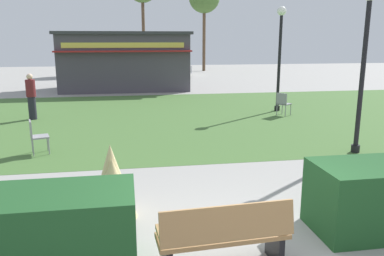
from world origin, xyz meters
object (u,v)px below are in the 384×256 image
at_px(lamppost_mid, 365,51).
at_px(parked_car_west_slot, 95,69).
at_px(park_bench, 224,236).
at_px(cafe_chair_center, 283,102).
at_px(food_kiosk, 125,61).
at_px(cafe_chair_west, 36,134).
at_px(parked_car_center_slot, 164,68).
at_px(lamppost_far, 280,46).
at_px(person_strolling, 31,96).

bearing_deg(lamppost_mid, parked_car_west_slot, 110.19).
xyz_separation_m(park_bench, cafe_chair_center, (4.78, 9.77, 0.05)).
xyz_separation_m(food_kiosk, cafe_chair_center, (6.00, -9.38, -1.14)).
height_order(food_kiosk, cafe_chair_west, food_kiosk).
height_order(cafe_chair_west, parked_car_center_slot, parked_car_center_slot).
relative_size(lamppost_mid, food_kiosk, 0.56).
relative_size(lamppost_mid, cafe_chair_west, 4.68).
height_order(lamppost_mid, lamppost_far, same).
height_order(person_strolling, parked_car_west_slot, person_strolling).
distance_m(lamppost_mid, parked_car_west_slot, 24.09).
distance_m(park_bench, parked_car_center_slot, 27.27).
distance_m(parked_car_west_slot, parked_car_center_slot, 5.40).
distance_m(lamppost_far, cafe_chair_center, 2.35).
relative_size(food_kiosk, parked_car_center_slot, 1.77).
relative_size(lamppost_far, person_strolling, 2.47).
distance_m(food_kiosk, person_strolling, 9.22).
bearing_deg(park_bench, lamppost_mid, 44.68).
distance_m(food_kiosk, cafe_chair_center, 11.20).
distance_m(lamppost_mid, cafe_chair_center, 5.51).
bearing_deg(lamppost_far, person_strolling, -178.78).
xyz_separation_m(park_bench, lamppost_far, (4.97, 10.82, 2.14)).
bearing_deg(lamppost_far, parked_car_center_slot, 100.86).
relative_size(cafe_chair_west, parked_car_west_slot, 0.21).
height_order(food_kiosk, person_strolling, food_kiosk).
height_order(lamppost_far, food_kiosk, lamppost_far).
bearing_deg(parked_car_west_slot, cafe_chair_west, -89.84).
distance_m(park_bench, cafe_chair_west, 6.86).
relative_size(lamppost_far, cafe_chair_west, 4.68).
height_order(lamppost_far, parked_car_center_slot, lamppost_far).
xyz_separation_m(cafe_chair_west, parked_car_west_slot, (-0.06, 21.31, 0.12)).
xyz_separation_m(person_strolling, parked_car_center_slot, (6.45, 16.59, -0.22)).
bearing_deg(parked_car_center_slot, parked_car_west_slot, -180.00).
relative_size(food_kiosk, cafe_chair_west, 8.41).
bearing_deg(cafe_chair_center, parked_car_west_slot, 115.56).
bearing_deg(food_kiosk, lamppost_mid, -67.68).
bearing_deg(park_bench, parked_car_center_slot, 86.15).
relative_size(person_strolling, parked_car_west_slot, 0.40).
relative_size(lamppost_mid, parked_car_west_slot, 0.98).
height_order(park_bench, parked_car_west_slot, parked_car_west_slot).
distance_m(lamppost_far, food_kiosk, 10.42).
xyz_separation_m(lamppost_mid, parked_car_center_slot, (-2.89, 22.54, -1.98)).
bearing_deg(food_kiosk, person_strolling, -111.72).
bearing_deg(parked_car_center_slot, cafe_chair_west, -104.05).
bearing_deg(parked_car_center_slot, lamppost_mid, -82.69).
bearing_deg(park_bench, food_kiosk, 93.65).
relative_size(park_bench, parked_car_west_slot, 0.41).
height_order(park_bench, food_kiosk, food_kiosk).
height_order(lamppost_far, person_strolling, lamppost_far).
bearing_deg(parked_car_center_slot, park_bench, -93.85).
height_order(park_bench, lamppost_far, lamppost_far).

